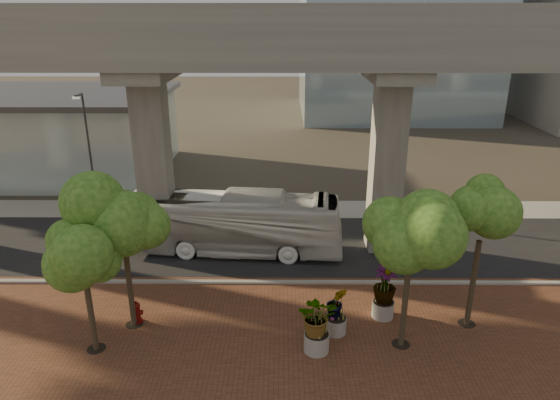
{
  "coord_description": "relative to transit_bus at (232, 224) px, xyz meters",
  "views": [
    {
      "loc": [
        0.66,
        -22.66,
        12.02
      ],
      "look_at": [
        0.51,
        0.5,
        3.31
      ],
      "focal_mm": 32.0,
      "sensor_mm": 36.0,
      "label": 1
    }
  ],
  "objects": [
    {
      "name": "ground",
      "position": [
        2.01,
        -1.46,
        -1.61
      ],
      "size": [
        160.0,
        160.0,
        0.0
      ],
      "primitive_type": "plane",
      "color": "#3A342A",
      "rests_on": "ground"
    },
    {
      "name": "transit_viaduct",
      "position": [
        2.01,
        0.54,
        5.67
      ],
      "size": [
        72.0,
        5.6,
        12.4
      ],
      "color": "gray",
      "rests_on": "ground"
    },
    {
      "name": "street_tree_far_east",
      "position": [
        10.22,
        -6.7,
        3.2
      ],
      "size": [
        3.5,
        3.5,
        6.37
      ],
      "color": "#4E3F2D",
      "rests_on": "ground"
    },
    {
      "name": "brick_plaza",
      "position": [
        2.01,
        -9.46,
        -1.58
      ],
      "size": [
        70.0,
        13.0,
        0.06
      ],
      "primitive_type": "cube",
      "color": "brown",
      "rests_on": "ground"
    },
    {
      "name": "station_pavilion",
      "position": [
        -17.99,
        14.54,
        1.6
      ],
      "size": [
        23.0,
        13.0,
        6.3
      ],
      "color": "silver",
      "rests_on": "ground"
    },
    {
      "name": "street_tree_far_west",
      "position": [
        -4.41,
        -8.43,
        2.62
      ],
      "size": [
        3.25,
        3.25,
        5.68
      ],
      "color": "#4E3F2D",
      "rests_on": "ground"
    },
    {
      "name": "street_tree_near_east",
      "position": [
        7.22,
        -8.08,
        3.14
      ],
      "size": [
        3.64,
        3.64,
        6.38
      ],
      "color": "#4E3F2D",
      "rests_on": "ground"
    },
    {
      "name": "planter_left",
      "position": [
        4.77,
        -7.32,
        -0.28
      ],
      "size": [
        1.9,
        1.9,
        2.09
      ],
      "color": "#A49E94",
      "rests_on": "ground"
    },
    {
      "name": "streetlamp_west",
      "position": [
        -9.31,
        5.62,
        2.79
      ],
      "size": [
        0.37,
        1.09,
        7.54
      ],
      "color": "#2D2D32",
      "rests_on": "ground"
    },
    {
      "name": "curb_strip",
      "position": [
        2.01,
        -3.46,
        -1.53
      ],
      "size": [
        70.0,
        0.25,
        0.16
      ],
      "primitive_type": "cube",
      "color": "#9E9B93",
      "rests_on": "ground"
    },
    {
      "name": "asphalt_road",
      "position": [
        2.01,
        0.54,
        -1.59
      ],
      "size": [
        90.0,
        8.0,
        0.04
      ],
      "primitive_type": "cube",
      "color": "black",
      "rests_on": "ground"
    },
    {
      "name": "far_sidewalk",
      "position": [
        2.01,
        6.04,
        -1.58
      ],
      "size": [
        90.0,
        3.0,
        0.06
      ],
      "primitive_type": "cube",
      "color": "#9E9B93",
      "rests_on": "ground"
    },
    {
      "name": "planter_front",
      "position": [
        3.94,
        -8.47,
        -0.13
      ],
      "size": [
        2.13,
        2.13,
        2.34
      ],
      "color": "gray",
      "rests_on": "ground"
    },
    {
      "name": "planter_right",
      "position": [
        6.86,
        -6.19,
        -0.12
      ],
      "size": [
        2.22,
        2.22,
        2.37
      ],
      "color": "#A3A093",
      "rests_on": "ground"
    },
    {
      "name": "transit_bus",
      "position": [
        0.0,
        0.0,
        0.0
      ],
      "size": [
        11.78,
        3.75,
        3.23
      ],
      "primitive_type": "imported",
      "rotation": [
        0.0,
        0.0,
        1.48
      ],
      "color": "silver",
      "rests_on": "ground"
    },
    {
      "name": "fire_hydrant",
      "position": [
        -3.32,
        -6.67,
        -1.08
      ],
      "size": [
        0.49,
        0.44,
        0.98
      ],
      "color": "#660C0B",
      "rests_on": "ground"
    },
    {
      "name": "street_tree_near_west",
      "position": [
        -3.42,
        -6.84,
        3.06
      ],
      "size": [
        3.81,
        3.81,
        6.37
      ],
      "color": "#4E3F2D",
      "rests_on": "ground"
    },
    {
      "name": "streetlamp_east",
      "position": [
        8.96,
        4.41,
        3.19
      ],
      "size": [
        0.41,
        1.19,
        8.22
      ],
      "color": "#28282D",
      "rests_on": "ground"
    }
  ]
}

